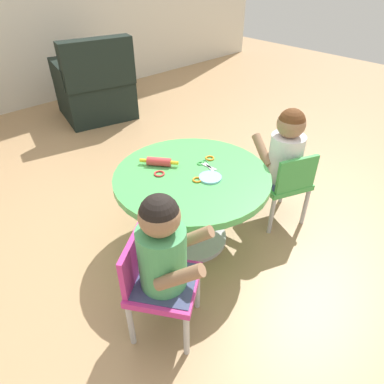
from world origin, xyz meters
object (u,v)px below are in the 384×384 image
at_px(child_chair_left, 157,282).
at_px(seated_child_right, 286,148).
at_px(craft_table, 192,191).
at_px(armchair_dark, 95,89).
at_px(child_chair_right, 284,182).
at_px(rolling_pin, 159,162).
at_px(craft_scissors, 205,164).
at_px(seated_child_left, 163,247).

bearing_deg(child_chair_left, seated_child_right, 5.45).
relative_size(craft_table, armchair_dark, 1.04).
bearing_deg(seated_child_right, craft_table, 158.87).
height_order(child_chair_right, seated_child_right, seated_child_right).
relative_size(child_chair_left, child_chair_right, 1.00).
height_order(craft_table, child_chair_right, child_chair_right).
bearing_deg(rolling_pin, child_chair_right, -35.90).
height_order(armchair_dark, craft_scissors, armchair_dark).
bearing_deg(armchair_dark, craft_table, -105.73).
bearing_deg(craft_scissors, rolling_pin, 137.89).
distance_m(craft_table, craft_scissors, 0.18).
bearing_deg(seated_child_left, child_chair_left, 125.17).
bearing_deg(armchair_dark, child_chair_left, -114.63).
bearing_deg(child_chair_left, armchair_dark, 65.37).
bearing_deg(armchair_dark, craft_scissors, -102.67).
bearing_deg(seated_child_right, child_chair_left, -174.55).
relative_size(seated_child_left, child_chair_right, 0.95).
height_order(craft_table, seated_child_left, seated_child_left).
bearing_deg(rolling_pin, seated_child_right, -33.07).
height_order(seated_child_right, armchair_dark, armchair_dark).
height_order(seated_child_left, seated_child_right, same).
bearing_deg(seated_child_left, seated_child_right, 7.25).
xyz_separation_m(seated_child_left, child_chair_right, (1.08, 0.10, -0.23)).
bearing_deg(rolling_pin, armchair_dark, 70.75).
xyz_separation_m(child_chair_left, craft_scissors, (0.66, 0.35, 0.19)).
bearing_deg(rolling_pin, craft_table, -69.94).
distance_m(child_chair_left, armchair_dark, 2.73).
height_order(seated_child_left, armchair_dark, armchair_dark).
distance_m(child_chair_left, child_chair_right, 1.10).
bearing_deg(child_chair_right, armchair_dark, 89.16).
distance_m(child_chair_right, rolling_pin, 0.82).
height_order(child_chair_right, armchair_dark, armchair_dark).
height_order(craft_table, armchair_dark, armchair_dark).
distance_m(craft_table, seated_child_right, 0.65).
xyz_separation_m(seated_child_left, rolling_pin, (0.43, 0.57, -0.01)).
bearing_deg(seated_child_right, seated_child_left, -172.75).
distance_m(child_chair_left, rolling_pin, 0.74).
distance_m(craft_table, child_chair_right, 0.63).
height_order(seated_child_left, rolling_pin, seated_child_left).
distance_m(child_chair_right, armchair_dark, 2.41).
bearing_deg(child_chair_right, craft_table, 155.22).
relative_size(child_chair_left, seated_child_right, 1.05).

